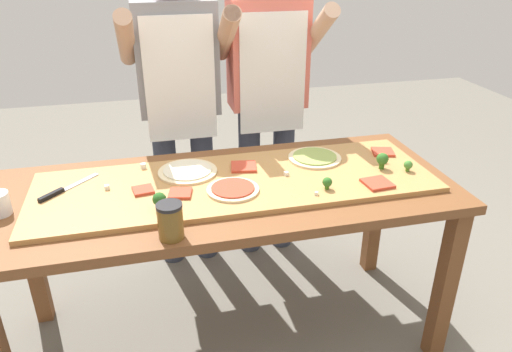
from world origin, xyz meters
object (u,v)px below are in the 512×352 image
object	(u,v)px
pizza_whole_tomato_red	(233,189)
broccoli_floret_back_left	(382,159)
prep_table	(227,208)
pizza_slice_far_left	(383,152)
pizza_slice_near_left	(180,193)
pizza_slice_far_right	(143,190)
cheese_crumble_a	(143,166)
cheese_crumble_c	(286,174)
cheese_crumble_d	(107,187)
pizza_whole_cheese_artichoke	(188,171)
broccoli_floret_back_mid	(408,165)
pizza_whole_pesto_green	(315,157)
broccoli_floret_center_right	(327,182)
cook_left	(179,94)
cook_right	(268,88)
sauce_jar	(170,221)
chefs_knife	(61,191)
pizza_slice_near_right	(244,167)
cheese_crumble_b	(316,193)
pizza_slice_center	(377,183)

from	to	relation	value
pizza_whole_tomato_red	broccoli_floret_back_left	world-z (taller)	broccoli_floret_back_left
prep_table	pizza_slice_far_left	world-z (taller)	pizza_slice_far_left
pizza_slice_near_left	pizza_slice_far_left	distance (m)	0.97
pizza_slice_far_right	cheese_crumble_a	size ratio (longest dim) A/B	3.55
prep_table	cheese_crumble_c	size ratio (longest dim) A/B	112.67
pizza_slice_near_left	cheese_crumble_d	world-z (taller)	cheese_crumble_d
pizza_whole_cheese_artichoke	broccoli_floret_back_mid	world-z (taller)	broccoli_floret_back_mid
pizza_whole_pesto_green	prep_table	bearing A→B (deg)	-162.94
pizza_whole_pesto_green	broccoli_floret_center_right	world-z (taller)	broccoli_floret_center_right
pizza_slice_far_right	cook_left	distance (m)	0.74
cook_right	cheese_crumble_d	bearing A→B (deg)	-142.40
pizza_slice_far_left	broccoli_floret_center_right	distance (m)	0.47
pizza_slice_near_left	broccoli_floret_back_left	bearing A→B (deg)	2.25
pizza_whole_cheese_artichoke	broccoli_floret_back_left	distance (m)	0.83
sauce_jar	pizza_whole_pesto_green	bearing A→B (deg)	34.11
broccoli_floret_back_left	pizza_whole_tomato_red	bearing A→B (deg)	-175.63
cheese_crumble_c	prep_table	bearing A→B (deg)	179.34
cheese_crumble_a	pizza_slice_near_left	bearing A→B (deg)	-65.08
pizza_whole_cheese_artichoke	cheese_crumble_c	xyz separation A→B (m)	(0.40, -0.13, 0.00)
cheese_crumble_d	cook_right	bearing A→B (deg)	37.60
pizza_whole_cheese_artichoke	chefs_knife	bearing A→B (deg)	-173.57
pizza_slice_far_left	cheese_crumble_d	bearing A→B (deg)	-176.69
pizza_slice_far_left	broccoli_floret_back_left	size ratio (longest dim) A/B	1.32
sauce_jar	cook_left	bearing A→B (deg)	82.24
cook_right	broccoli_floret_center_right	bearing A→B (deg)	-88.64
chefs_knife	cheese_crumble_d	world-z (taller)	cheese_crumble_d
cook_left	cheese_crumble_a	bearing A→B (deg)	-114.36
broccoli_floret_back_mid	broccoli_floret_back_left	size ratio (longest dim) A/B	0.67
chefs_knife	sauce_jar	distance (m)	0.56
pizza_whole_pesto_green	pizza_slice_far_right	size ratio (longest dim) A/B	3.07
broccoli_floret_center_right	cook_left	size ratio (longest dim) A/B	0.03
broccoli_floret_back_left	pizza_slice_near_right	bearing A→B (deg)	165.72
pizza_slice_far_left	cook_right	distance (m)	0.71
pizza_slice_near_left	cheese_crumble_b	xyz separation A→B (m)	(0.51, -0.13, 0.00)
pizza_whole_cheese_artichoke	pizza_slice_far_right	distance (m)	0.23
pizza_slice_center	cheese_crumble_d	bearing A→B (deg)	168.41
pizza_slice_center	broccoli_floret_back_left	xyz separation A→B (m)	(0.09, 0.14, 0.04)
broccoli_floret_back_left	sauce_jar	bearing A→B (deg)	-162.29
pizza_whole_pesto_green	cheese_crumble_c	bearing A→B (deg)	-142.12
cheese_crumble_c	cook_left	world-z (taller)	cook_left
pizza_whole_tomato_red	pizza_slice_far_left	distance (m)	0.77
pizza_slice_far_left	cheese_crumble_d	world-z (taller)	cheese_crumble_d
chefs_knife	cook_left	xyz separation A→B (m)	(0.53, 0.61, 0.18)
pizza_slice_near_left	sauce_jar	xyz separation A→B (m)	(-0.06, -0.26, 0.04)
prep_table	cheese_crumble_a	world-z (taller)	cheese_crumble_a
pizza_slice_far_left	pizza_whole_cheese_artichoke	bearing A→B (deg)	179.71
prep_table	cheese_crumble_a	distance (m)	0.41
pizza_whole_cheese_artichoke	pizza_slice_far_left	size ratio (longest dim) A/B	2.64
cheese_crumble_d	pizza_whole_cheese_artichoke	bearing A→B (deg)	13.02
broccoli_floret_back_mid	sauce_jar	world-z (taller)	sauce_jar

